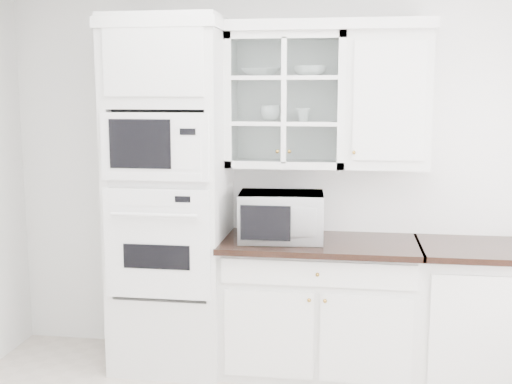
# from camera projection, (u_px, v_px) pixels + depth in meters

# --- Properties ---
(room_shell) EXTENTS (4.00, 3.50, 2.70)m
(room_shell) POSITION_uv_depth(u_px,v_px,m) (258.00, 117.00, 3.24)
(room_shell) COLOR white
(room_shell) RESTS_ON ground
(oven_column) EXTENTS (0.76, 0.68, 2.40)m
(oven_column) POSITION_uv_depth(u_px,v_px,m) (170.00, 196.00, 4.40)
(oven_column) COLOR silver
(oven_column) RESTS_ON ground
(base_cabinet_run) EXTENTS (1.32, 0.67, 0.92)m
(base_cabinet_run) POSITION_uv_depth(u_px,v_px,m) (319.00, 305.00, 4.39)
(base_cabinet_run) COLOR silver
(base_cabinet_run) RESTS_ON ground
(extra_base_cabinet) EXTENTS (0.72, 0.67, 0.92)m
(extra_base_cabinet) POSITION_uv_depth(u_px,v_px,m) (470.00, 312.00, 4.25)
(extra_base_cabinet) COLOR silver
(extra_base_cabinet) RESTS_ON ground
(upper_cabinet_glass) EXTENTS (0.80, 0.33, 0.90)m
(upper_cabinet_glass) POSITION_uv_depth(u_px,v_px,m) (286.00, 101.00, 4.35)
(upper_cabinet_glass) COLOR silver
(upper_cabinet_glass) RESTS_ON room_shell
(upper_cabinet_solid) EXTENTS (0.55, 0.33, 0.90)m
(upper_cabinet_solid) POSITION_uv_depth(u_px,v_px,m) (388.00, 101.00, 4.25)
(upper_cabinet_solid) COLOR silver
(upper_cabinet_solid) RESTS_ON room_shell
(crown_molding) EXTENTS (2.14, 0.38, 0.07)m
(crown_molding) POSITION_uv_depth(u_px,v_px,m) (271.00, 27.00, 4.27)
(crown_molding) COLOR white
(crown_molding) RESTS_ON room_shell
(countertop_microwave) EXTENTS (0.59, 0.50, 0.32)m
(countertop_microwave) POSITION_uv_depth(u_px,v_px,m) (281.00, 216.00, 4.31)
(countertop_microwave) COLOR white
(countertop_microwave) RESTS_ON base_cabinet_run
(bowl_a) EXTENTS (0.30, 0.30, 0.06)m
(bowl_a) POSITION_uv_depth(u_px,v_px,m) (261.00, 72.00, 4.35)
(bowl_a) COLOR white
(bowl_a) RESTS_ON upper_cabinet_glass
(bowl_b) EXTENTS (0.24, 0.24, 0.07)m
(bowl_b) POSITION_uv_depth(u_px,v_px,m) (310.00, 71.00, 4.30)
(bowl_b) COLOR white
(bowl_b) RESTS_ON upper_cabinet_glass
(cup_a) EXTENTS (0.15, 0.15, 0.11)m
(cup_a) POSITION_uv_depth(u_px,v_px,m) (270.00, 113.00, 4.40)
(cup_a) COLOR white
(cup_a) RESTS_ON upper_cabinet_glass
(cup_b) EXTENTS (0.10, 0.10, 0.09)m
(cup_b) POSITION_uv_depth(u_px,v_px,m) (303.00, 115.00, 4.33)
(cup_b) COLOR white
(cup_b) RESTS_ON upper_cabinet_glass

